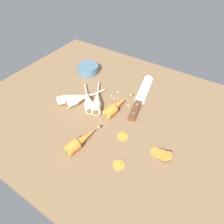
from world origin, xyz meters
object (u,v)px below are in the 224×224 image
object	(u,v)px
parsnip_front	(80,99)
carrot_slice_stray_mid	(123,136)
carrot_slice_stack	(162,154)
prep_bowl	(88,69)
whole_carrot	(117,106)
parsnip_mid_left	(71,98)
whole_carrot_second	(80,141)
carrot_slice_stray_near	(119,165)
parsnip_back	(97,101)
chefs_knife	(142,94)
parsnip_mid_right	(88,101)

from	to	relation	value
parsnip_front	carrot_slice_stray_mid	xyz separation A→B (cm)	(25.96, -6.46, -1.62)
parsnip_front	carrot_slice_stack	xyz separation A→B (cm)	(41.56, -6.36, -1.14)
parsnip_front	prep_bowl	distance (cm)	24.17
whole_carrot	parsnip_front	size ratio (longest dim) A/B	0.97
parsnip_mid_left	prep_bowl	bearing A→B (deg)	110.33
carrot_slice_stray_mid	prep_bowl	xyz separation A→B (cm)	(-37.79, 27.54, 1.79)
prep_bowl	whole_carrot_second	bearing A→B (deg)	-55.28
prep_bowl	whole_carrot	bearing A→B (deg)	-30.31
carrot_slice_stray_mid	carrot_slice_stray_near	bearing A→B (deg)	-64.88
whole_carrot_second	carrot_slice_stray_mid	bearing A→B (deg)	46.44
whole_carrot	prep_bowl	xyz separation A→B (cm)	(-28.22, 16.49, 0.05)
parsnip_mid_left	carrot_slice_stack	distance (cm)	45.19
parsnip_mid_left	carrot_slice_stray_mid	size ratio (longest dim) A/B	4.05
whole_carrot	whole_carrot_second	xyz separation A→B (cm)	(-1.25, -22.43, 0.00)
carrot_slice_stray_near	prep_bowl	xyz separation A→B (cm)	(-43.01, 38.67, 1.79)
whole_carrot	carrot_slice_stray_near	distance (cm)	26.71
parsnip_back	carrot_slice_stray_mid	bearing A→B (deg)	-26.48
chefs_knife	parsnip_back	bearing A→B (deg)	-129.14
carrot_slice_stack	prep_bowl	xyz separation A→B (cm)	(-53.38, 27.44, 1.31)
chefs_knife	whole_carrot_second	xyz separation A→B (cm)	(-5.85, -37.37, 1.45)
carrot_slice_stray_near	parsnip_mid_left	bearing A→B (deg)	155.32
whole_carrot_second	parsnip_mid_left	xyz separation A→B (cm)	(-18.52, 16.13, -0.12)
parsnip_front	parsnip_mid_left	world-z (taller)	same
whole_carrot_second	carrot_slice_stray_mid	xyz separation A→B (cm)	(10.82, 11.38, -1.74)
carrot_slice_stray_near	whole_carrot_second	bearing A→B (deg)	-179.11
whole_carrot_second	parsnip_mid_left	world-z (taller)	whole_carrot_second
parsnip_mid_right	prep_bowl	world-z (taller)	same
parsnip_mid_right	parsnip_back	distance (cm)	3.84
carrot_slice_stack	parsnip_back	bearing A→B (deg)	165.00
parsnip_front	parsnip_mid_left	xyz separation A→B (cm)	(-3.38, -1.71, 0.00)
parsnip_front	carrot_slice_stray_near	bearing A→B (deg)	-29.43
parsnip_back	carrot_slice_stray_mid	distance (cm)	20.83
chefs_knife	carrot_slice_stray_mid	distance (cm)	26.46
carrot_slice_stray_near	carrot_slice_stray_mid	world-z (taller)	same
parsnip_mid_left	parsnip_mid_right	world-z (taller)	same
parsnip_back	prep_bowl	distance (cm)	26.51
carrot_slice_stack	carrot_slice_stray_near	size ratio (longest dim) A/B	2.00
whole_carrot_second	parsnip_front	bearing A→B (deg)	130.32
whole_carrot	carrot_slice_stack	world-z (taller)	whole_carrot
parsnip_mid_right	carrot_slice_stack	size ratio (longest dim) A/B	2.03
parsnip_mid_right	carrot_slice_stray_near	size ratio (longest dim) A/B	4.04
whole_carrot	parsnip_back	distance (cm)	9.19
whole_carrot_second	parsnip_front	world-z (taller)	whole_carrot_second
parsnip_front	parsnip_back	size ratio (longest dim) A/B	0.97
parsnip_back	carrot_slice_stack	size ratio (longest dim) A/B	2.48
carrot_slice_stack	parsnip_mid_left	bearing A→B (deg)	174.09
parsnip_mid_left	prep_bowl	distance (cm)	24.30
parsnip_mid_left	carrot_slice_stack	xyz separation A→B (cm)	(44.94, -4.65, -1.14)
parsnip_front	prep_bowl	xyz separation A→B (cm)	(-11.83, 21.08, 0.17)
parsnip_front	carrot_slice_stack	size ratio (longest dim) A/B	2.39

